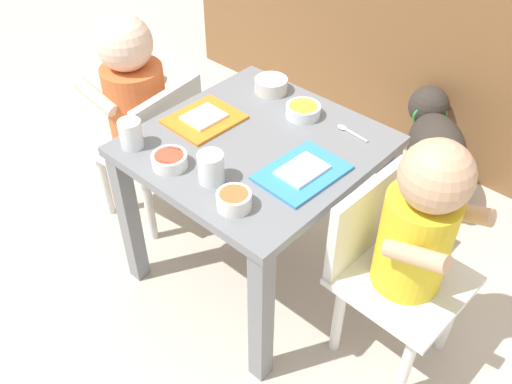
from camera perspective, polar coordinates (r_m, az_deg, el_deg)
ground_plane at (r=1.73m, az=0.00°, el=-7.75°), size 7.00×7.00×0.00m
kitchen_cabinet_back at (r=2.17m, az=19.63°, el=17.62°), size 2.17×0.39×1.03m
dining_table at (r=1.46m, az=0.00°, el=2.37°), size 0.55×0.56×0.48m
seated_child_left at (r=1.69m, az=-11.97°, el=9.13°), size 0.31×0.31×0.68m
seated_child_right at (r=1.28m, az=15.65°, el=-4.03°), size 0.29×0.29×0.68m
dog at (r=1.93m, az=17.71°, el=4.82°), size 0.36×0.39×0.34m
food_tray_left at (r=1.49m, az=-5.31°, el=7.45°), size 0.16×0.19×0.02m
food_tray_right at (r=1.31m, az=4.73°, el=2.04°), size 0.16×0.21×0.02m
water_cup_left at (r=1.41m, az=-12.61°, el=5.66°), size 0.06×0.06×0.07m
water_cup_right at (r=1.27m, az=-4.60°, el=2.30°), size 0.06×0.06×0.07m
cereal_bowl_left_side at (r=1.60m, az=1.55°, el=10.88°), size 0.09×0.09×0.04m
veggie_bowl_far at (r=1.50m, az=4.82°, el=8.30°), size 0.09×0.09×0.03m
veggie_bowl_near at (r=1.33m, az=-8.80°, el=3.24°), size 0.08×0.08×0.03m
cereal_bowl_right_side at (r=1.21m, az=-2.26°, el=-0.81°), size 0.08×0.08×0.04m
spoon_by_left_tray at (r=1.46m, az=9.49°, el=6.11°), size 0.10×0.02×0.01m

